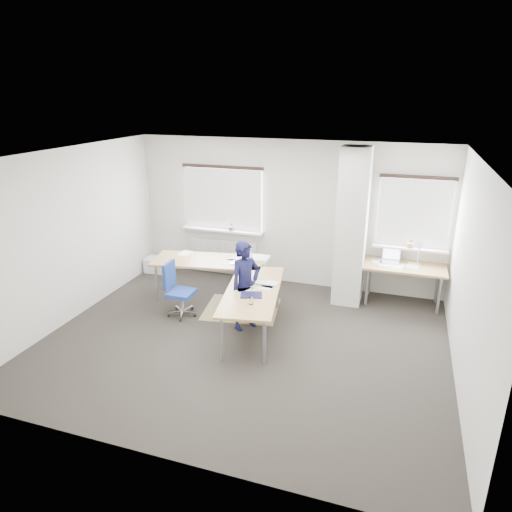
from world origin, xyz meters
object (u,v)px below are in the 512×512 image
(task_chair, at_px, (180,301))
(desk_side, at_px, (405,268))
(desk_main, at_px, (232,275))
(person, at_px, (245,286))

(task_chair, bearing_deg, desk_side, 24.92)
(desk_side, distance_m, task_chair, 3.97)
(desk_main, bearing_deg, desk_side, 14.97)
(desk_side, distance_m, person, 2.92)
(desk_side, bearing_deg, person, -144.41)
(desk_side, xyz_separation_m, person, (-2.37, -1.71, 0.04))
(desk_main, height_order, person, person)
(task_chair, distance_m, person, 1.29)
(desk_side, height_order, task_chair, desk_side)
(desk_main, distance_m, task_chair, 0.99)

